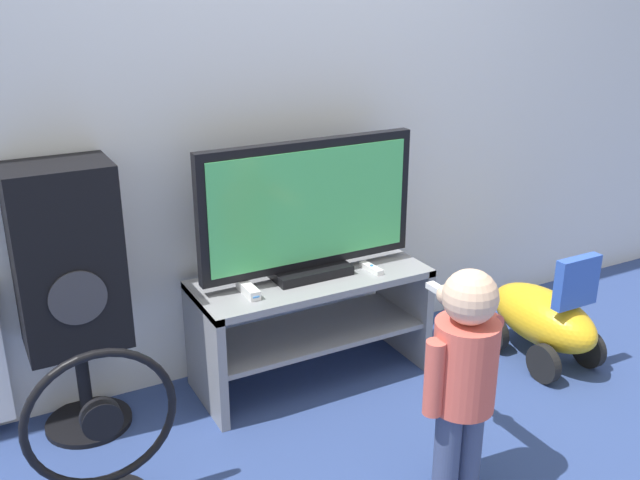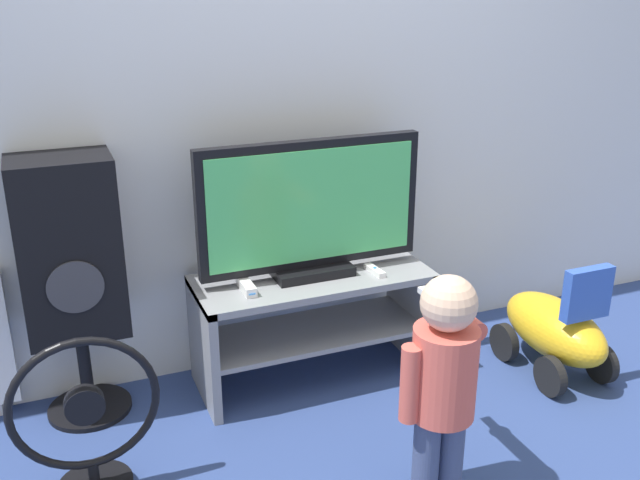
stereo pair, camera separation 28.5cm
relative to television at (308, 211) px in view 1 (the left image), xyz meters
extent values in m
plane|color=navy|center=(0.00, -0.22, -0.77)|extent=(16.00, 16.00, 0.00)
cube|color=silver|center=(0.00, 0.27, 0.53)|extent=(10.00, 0.06, 2.60)
cube|color=gray|center=(0.00, -0.02, -0.30)|extent=(1.00, 0.41, 0.03)
cube|color=gray|center=(0.00, -0.02, -0.55)|extent=(0.96, 0.37, 0.02)
cube|color=gray|center=(-0.48, -0.02, -0.52)|extent=(0.04, 0.41, 0.48)
cube|color=gray|center=(0.48, -0.02, -0.52)|extent=(0.04, 0.41, 0.48)
cube|color=black|center=(0.00, 0.00, -0.26)|extent=(0.33, 0.20, 0.04)
cube|color=black|center=(0.00, 0.00, 0.03)|extent=(0.95, 0.05, 0.53)
cube|color=#4CBF66|center=(0.00, -0.03, 0.03)|extent=(0.88, 0.01, 0.46)
cube|color=white|center=(-0.30, -0.06, -0.26)|extent=(0.04, 0.16, 0.04)
cube|color=#3F8CE5|center=(-0.30, -0.14, -0.26)|extent=(0.03, 0.00, 0.01)
cube|color=white|center=(0.25, -0.09, -0.27)|extent=(0.04, 0.13, 0.02)
cylinder|color=#337FD8|center=(0.25, -0.09, -0.26)|extent=(0.01, 0.01, 0.00)
cylinder|color=#3F4C72|center=(0.04, -0.91, -0.60)|extent=(0.09, 0.09, 0.34)
cylinder|color=#3F4C72|center=(0.14, -0.91, -0.60)|extent=(0.09, 0.09, 0.34)
cylinder|color=#D1594C|center=(0.09, -0.91, -0.27)|extent=(0.21, 0.21, 0.31)
sphere|color=beige|center=(0.09, -0.91, -0.03)|extent=(0.18, 0.18, 0.18)
cylinder|color=#D1594C|center=(-0.03, -0.91, -0.29)|extent=(0.06, 0.06, 0.26)
cylinder|color=#D1594C|center=(0.21, -0.78, -0.16)|extent=(0.06, 0.26, 0.06)
sphere|color=beige|center=(0.21, -0.65, -0.16)|extent=(0.08, 0.08, 0.08)
cube|color=white|center=(0.21, -0.61, -0.16)|extent=(0.03, 0.13, 0.02)
cylinder|color=black|center=(-0.94, 0.08, -0.76)|extent=(0.33, 0.33, 0.02)
cylinder|color=black|center=(-0.94, 0.08, -0.58)|extent=(0.05, 0.05, 0.36)
cube|color=black|center=(-0.94, 0.08, -0.06)|extent=(0.37, 0.27, 0.70)
cylinder|color=#38383D|center=(-0.94, -0.06, -0.16)|extent=(0.20, 0.01, 0.20)
torus|color=black|center=(-0.97, -0.44, -0.41)|extent=(0.49, 0.03, 0.49)
cylinder|color=black|center=(-0.97, -0.44, -0.41)|extent=(0.13, 0.05, 0.13)
ellipsoid|color=gold|center=(1.01, -0.37, -0.56)|extent=(0.27, 0.58, 0.25)
cube|color=blue|center=(1.01, -0.53, -0.32)|extent=(0.22, 0.05, 0.22)
cylinder|color=black|center=(0.87, -0.21, -0.68)|extent=(0.04, 0.17, 0.17)
cylinder|color=black|center=(1.14, -0.21, -0.68)|extent=(0.04, 0.17, 0.17)
cylinder|color=black|center=(0.87, -0.53, -0.68)|extent=(0.04, 0.17, 0.17)
cylinder|color=black|center=(1.14, -0.53, -0.68)|extent=(0.04, 0.17, 0.17)
camera|label=1|loc=(-1.27, -2.45, 0.91)|focal=40.00mm
camera|label=2|loc=(-1.01, -2.58, 0.91)|focal=40.00mm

